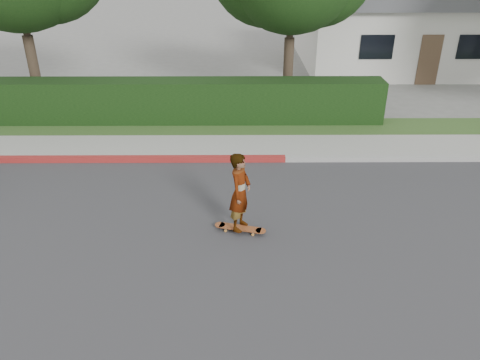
{
  "coord_description": "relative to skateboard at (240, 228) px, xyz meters",
  "views": [
    {
      "loc": [
        -0.35,
        -7.93,
        5.6
      ],
      "look_at": [
        -0.3,
        1.0,
        1.0
      ],
      "focal_mm": 35.0,
      "sensor_mm": 36.0,
      "label": 1
    }
  ],
  "objects": [
    {
      "name": "curb_red_section",
      "position": [
        -4.7,
        3.6,
        -0.02
      ],
      "size": [
        12.0,
        0.21,
        0.15
      ],
      "primitive_type": "cube",
      "color": "maroon",
      "rests_on": "ground"
    },
    {
      "name": "skateboarder",
      "position": [
        -0.0,
        0.0,
        0.88
      ],
      "size": [
        0.61,
        0.74,
        1.72
      ],
      "primitive_type": "imported",
      "rotation": [
        0.0,
        0.0,
        1.2
      ],
      "color": "white",
      "rests_on": "skateboard"
    },
    {
      "name": "house",
      "position": [
        8.3,
        15.5,
        2.0
      ],
      "size": [
        10.6,
        8.6,
        4.3
      ],
      "color": "beige",
      "rests_on": "ground"
    },
    {
      "name": "road",
      "position": [
        0.3,
        -0.5,
        -0.09
      ],
      "size": [
        60.0,
        8.0,
        0.01
      ],
      "primitive_type": "cube",
      "color": "#2D2D30",
      "rests_on": "ground"
    },
    {
      "name": "skateboard",
      "position": [
        0.0,
        0.0,
        0.0
      ],
      "size": [
        1.14,
        0.51,
        0.1
      ],
      "rotation": [
        0.0,
        0.0,
        -0.26
      ],
      "color": "#C68236",
      "rests_on": "ground"
    },
    {
      "name": "curb_far",
      "position": [
        0.3,
        3.6,
        -0.02
      ],
      "size": [
        60.0,
        0.2,
        0.15
      ],
      "primitive_type": "cube",
      "color": "#9E9E99",
      "rests_on": "ground"
    },
    {
      "name": "hedge",
      "position": [
        -2.7,
        6.7,
        0.65
      ],
      "size": [
        15.0,
        1.0,
        1.5
      ],
      "primitive_type": "cube",
      "color": "black",
      "rests_on": "ground"
    },
    {
      "name": "ground",
      "position": [
        0.3,
        -0.5,
        -0.1
      ],
      "size": [
        120.0,
        120.0,
        0.0
      ],
      "primitive_type": "plane",
      "color": "slate",
      "rests_on": "ground"
    },
    {
      "name": "planting_strip",
      "position": [
        0.3,
        6.1,
        -0.05
      ],
      "size": [
        60.0,
        1.6,
        0.1
      ],
      "primitive_type": "cube",
      "color": "#2D4C1E",
      "rests_on": "ground"
    },
    {
      "name": "sidewalk_far",
      "position": [
        0.3,
        4.5,
        -0.04
      ],
      "size": [
        60.0,
        1.6,
        0.12
      ],
      "primitive_type": "cube",
      "color": "gray",
      "rests_on": "ground"
    }
  ]
}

